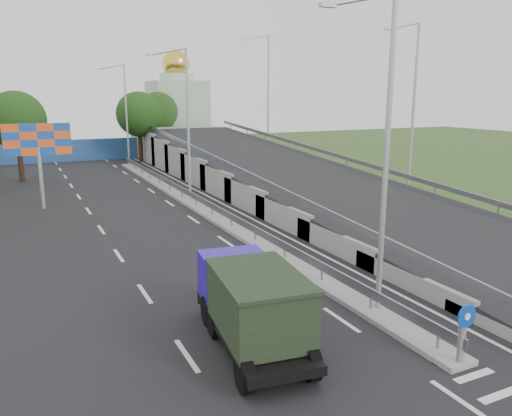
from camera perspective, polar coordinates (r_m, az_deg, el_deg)
road_surface at (r=28.39m, az=-9.97°, el=-2.18°), size 26.00×90.00×0.04m
median at (r=32.94m, az=-6.89°, el=0.19°), size 1.00×44.00×0.20m
overpass_ramp at (r=35.71m, az=4.51°, el=3.93°), size 10.00×50.00×3.50m
median_guardrail at (r=32.80m, az=-6.92°, el=1.30°), size 0.09×44.00×0.71m
sign_bollard at (r=14.83m, az=22.59°, el=-13.08°), size 0.64×0.23×1.67m
lamp_post_near at (r=16.31m, az=14.25°, el=7.31°), size 2.74×0.18×10.08m
lamp_post_mid at (r=34.11m, az=-8.09°, el=10.28°), size 2.74×0.18×10.08m
lamp_post_far at (r=53.49m, az=-14.82°, el=10.88°), size 2.74×0.18×10.08m
blue_wall at (r=59.10m, az=-19.64°, el=6.22°), size 30.00×0.50×2.40m
church at (r=69.51m, az=-8.96°, el=11.09°), size 7.00×7.00×13.80m
billboard at (r=34.60m, az=-23.67°, el=6.67°), size 4.00×0.24×5.50m
tree_left_mid at (r=46.49m, az=-25.72°, el=9.03°), size 4.80×4.80×7.60m
tree_median_far at (r=55.86m, az=-13.26°, el=10.38°), size 4.80×4.80×7.60m
tree_ramp_far at (r=63.61m, az=-11.12°, el=10.74°), size 4.80×4.80×7.60m
dump_truck at (r=14.75m, az=-0.55°, el=-10.66°), size 2.78×5.90×2.51m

